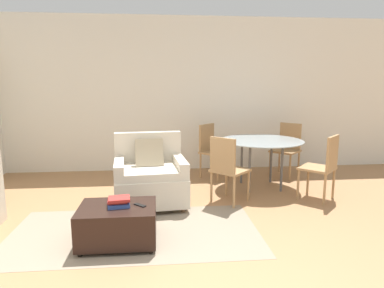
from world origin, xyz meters
TOP-DOWN VIEW (x-y plane):
  - wall_back at (0.00, 3.82)m, footprint 12.00×0.06m
  - area_rug at (-0.30, 1.07)m, footprint 2.65×1.41m
  - armchair at (-0.15, 1.95)m, footprint 0.98×0.92m
  - ottoman at (-0.45, 0.83)m, footprint 0.75×0.58m
  - book_stack at (-0.43, 0.84)m, footprint 0.24×0.21m
  - tv_remote_primary at (-0.22, 0.83)m, footprint 0.13×0.13m
  - tv_remote_secondary at (-0.42, 0.94)m, footprint 0.14×0.15m
  - dining_table at (1.52, 2.54)m, footprint 1.24×1.24m
  - dining_chair_near_left at (0.85, 1.87)m, footprint 0.59×0.59m
  - dining_chair_near_right at (2.19, 1.87)m, footprint 0.59×0.59m
  - dining_chair_far_left at (0.85, 3.20)m, footprint 0.59×0.59m
  - dining_chair_far_right at (2.19, 3.20)m, footprint 0.59×0.59m

SIDE VIEW (x-z plane):
  - area_rug at x=-0.30m, z-range 0.00..0.01m
  - ottoman at x=-0.45m, z-range 0.02..0.41m
  - armchair at x=-0.15m, z-range -0.10..0.82m
  - tv_remote_primary at x=-0.22m, z-range 0.39..0.40m
  - tv_remote_secondary at x=-0.42m, z-range 0.39..0.40m
  - book_stack at x=-0.43m, z-range 0.39..0.47m
  - dining_chair_near_left at x=0.85m, z-range 0.07..0.97m
  - dining_chair_near_right at x=2.19m, z-range 0.07..0.97m
  - dining_chair_far_left at x=0.85m, z-range 0.07..0.97m
  - dining_chair_far_right at x=2.19m, z-range 0.07..0.97m
  - dining_table at x=1.52m, z-range 0.30..1.04m
  - wall_back at x=0.00m, z-range 0.00..2.75m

